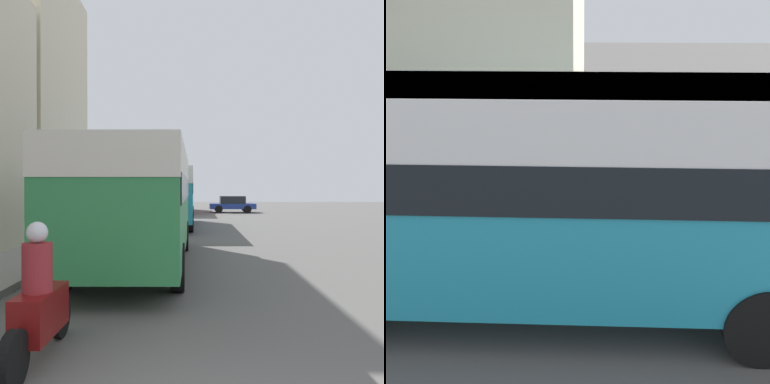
# 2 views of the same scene
# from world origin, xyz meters

# --- Properties ---
(bus_following) EXTENTS (2.55, 9.42, 3.10)m
(bus_following) POSITION_xyz_m (-1.59, 20.63, 2.01)
(bus_following) COLOR teal
(bus_following) RESTS_ON ground_plane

